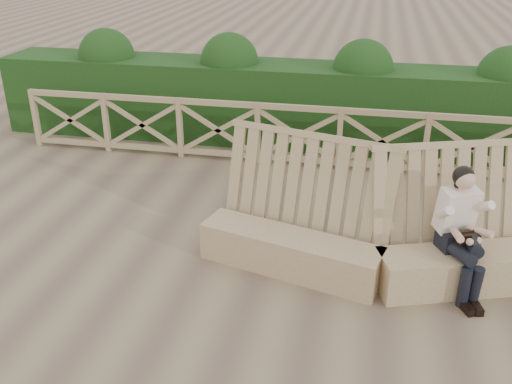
# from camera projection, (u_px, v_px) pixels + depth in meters

# --- Properties ---
(ground) EXTENTS (60.00, 60.00, 0.00)m
(ground) POSITION_uv_depth(u_px,v_px,m) (257.00, 272.00, 7.01)
(ground) COLOR brown
(ground) RESTS_ON ground
(bench) EXTENTS (4.44, 1.45, 1.61)m
(bench) POSITION_uv_depth(u_px,v_px,m) (380.00, 245.00, 6.81)
(bench) COLOR olive
(bench) RESTS_ON ground
(woman) EXTENTS (0.62, 0.94, 1.49)m
(woman) POSITION_uv_depth(u_px,v_px,m) (461.00, 227.00, 6.40)
(woman) COLOR black
(woman) RESTS_ON ground
(guardrail) EXTENTS (10.10, 0.09, 1.10)m
(guardrail) POSITION_uv_depth(u_px,v_px,m) (298.00, 136.00, 9.87)
(guardrail) COLOR #9C845B
(guardrail) RESTS_ON ground
(hedge) EXTENTS (12.00, 1.20, 1.50)m
(hedge) POSITION_uv_depth(u_px,v_px,m) (307.00, 105.00, 10.85)
(hedge) COLOR black
(hedge) RESTS_ON ground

